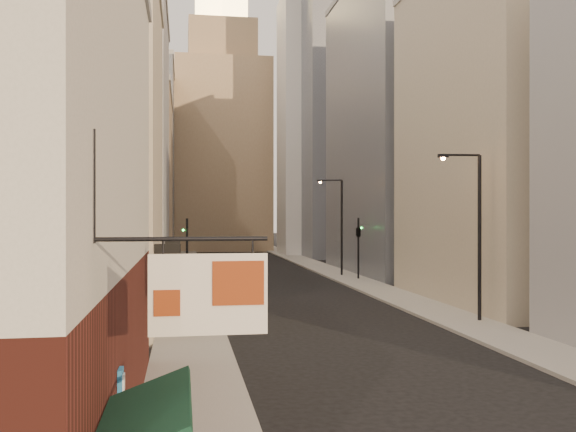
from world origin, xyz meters
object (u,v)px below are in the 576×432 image
object	(u,v)px
clock_tower	(222,134)
streetlamp_mid	(475,227)
streetlamp_far	(339,221)
white_tower	(311,115)
traffic_light_right	(358,232)
traffic_light_left	(187,243)

from	to	relation	value
clock_tower	streetlamp_mid	size ratio (longest dim) A/B	5.49
clock_tower	streetlamp_far	world-z (taller)	clock_tower
white_tower	traffic_light_right	bearing A→B (deg)	-94.97
clock_tower	white_tower	xyz separation A→B (m)	(11.00, -14.00, 0.97)
streetlamp_far	traffic_light_right	size ratio (longest dim) A/B	1.65
traffic_light_left	traffic_light_right	distance (m)	14.65
streetlamp_far	streetlamp_mid	bearing A→B (deg)	-72.73
white_tower	traffic_light_right	distance (m)	37.18
streetlamp_far	traffic_light_right	bearing A→B (deg)	-61.45
clock_tower	traffic_light_left	world-z (taller)	clock_tower
white_tower	traffic_light_left	xyz separation A→B (m)	(-16.56, -39.43, -15.27)
clock_tower	white_tower	size ratio (longest dim) A/B	1.08
white_tower	traffic_light_left	world-z (taller)	white_tower
clock_tower	white_tower	bearing A→B (deg)	-51.84
streetlamp_far	traffic_light_left	size ratio (longest dim) A/B	1.65
streetlamp_far	traffic_light_left	xyz separation A→B (m)	(-12.83, -8.68, -1.38)
streetlamp_mid	streetlamp_far	bearing A→B (deg)	96.31
traffic_light_left	traffic_light_right	world-z (taller)	same
traffic_light_right	traffic_light_left	bearing A→B (deg)	-2.90
white_tower	clock_tower	bearing A→B (deg)	128.16
white_tower	streetlamp_mid	world-z (taller)	white_tower
traffic_light_right	streetlamp_mid	bearing A→B (deg)	65.57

